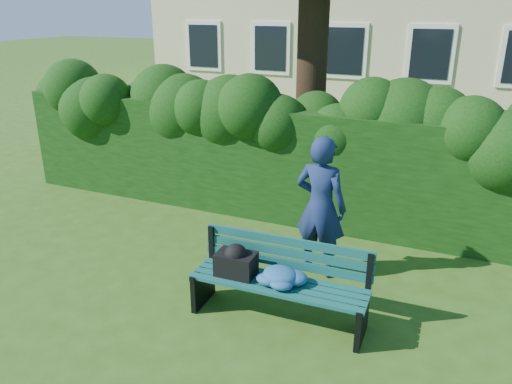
% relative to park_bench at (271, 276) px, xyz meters
% --- Properties ---
extents(ground, '(80.00, 80.00, 0.00)m').
position_rel_park_bench_xyz_m(ground, '(-0.73, 0.66, -0.51)').
color(ground, '#314F15').
rests_on(ground, ground).
extents(hedge, '(10.00, 1.00, 1.80)m').
position_rel_park_bench_xyz_m(hedge, '(-0.73, 2.86, 0.39)').
color(hedge, black).
rests_on(hedge, ground).
extents(park_bench, '(1.97, 0.62, 0.89)m').
position_rel_park_bench_xyz_m(park_bench, '(0.00, 0.00, 0.00)').
color(park_bench, '#0D433D').
rests_on(park_bench, ground).
extents(man_reading, '(0.72, 0.52, 1.84)m').
position_rel_park_bench_xyz_m(man_reading, '(0.20, 1.17, 0.41)').
color(man_reading, navy).
rests_on(man_reading, ground).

